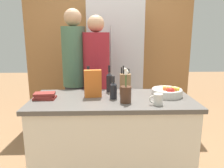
# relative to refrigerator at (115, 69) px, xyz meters

# --- Properties ---
(kitchen_island) EXTENTS (1.55, 0.71, 0.92)m
(kitchen_island) POSITION_rel_refrigerator_xyz_m (-0.08, -1.35, -0.53)
(kitchen_island) COLOR silver
(kitchen_island) RESTS_ON ground_plane
(back_wall_wood) EXTENTS (2.75, 0.12, 2.60)m
(back_wall_wood) POSITION_rel_refrigerator_xyz_m (-0.08, 0.36, 0.30)
(back_wall_wood) COLOR #9E6B3D
(back_wall_wood) RESTS_ON ground_plane
(refrigerator) EXTENTS (0.80, 0.62, 1.99)m
(refrigerator) POSITION_rel_refrigerator_xyz_m (0.00, 0.00, 0.00)
(refrigerator) COLOR #B7B7BC
(refrigerator) RESTS_ON ground_plane
(fruit_bowl) EXTENTS (0.30, 0.30, 0.10)m
(fruit_bowl) POSITION_rel_refrigerator_xyz_m (0.47, -1.29, -0.03)
(fruit_bowl) COLOR silver
(fruit_bowl) RESTS_ON kitchen_island
(knife_block) EXTENTS (0.11, 0.09, 0.29)m
(knife_block) POSITION_rel_refrigerator_xyz_m (0.06, -1.18, 0.03)
(knife_block) COLOR olive
(knife_block) RESTS_ON kitchen_island
(flower_vase) EXTENTS (0.10, 0.10, 0.32)m
(flower_vase) POSITION_rel_refrigerator_xyz_m (0.04, -1.49, 0.02)
(flower_vase) COLOR #4C2D1E
(flower_vase) RESTS_ON kitchen_island
(cereal_box) EXTENTS (0.17, 0.08, 0.27)m
(cereal_box) POSITION_rel_refrigerator_xyz_m (-0.27, -1.30, 0.06)
(cereal_box) COLOR orange
(cereal_box) RESTS_ON kitchen_island
(coffee_mug) EXTENTS (0.12, 0.08, 0.10)m
(coffee_mug) POSITION_rel_refrigerator_xyz_m (0.31, -1.56, -0.03)
(coffee_mug) COLOR silver
(coffee_mug) RESTS_ON kitchen_island
(book_stack) EXTENTS (0.20, 0.14, 0.06)m
(book_stack) POSITION_rel_refrigerator_xyz_m (-0.72, -1.36, -0.05)
(book_stack) COLOR maroon
(book_stack) RESTS_ON kitchen_island
(bottle_oil) EXTENTS (0.06, 0.06, 0.28)m
(bottle_oil) POSITION_rel_refrigerator_xyz_m (-0.10, -1.10, 0.04)
(bottle_oil) COLOR black
(bottle_oil) RESTS_ON kitchen_island
(bottle_vinegar) EXTENTS (0.07, 0.07, 0.22)m
(bottle_vinegar) POSITION_rel_refrigerator_xyz_m (-0.07, -1.36, 0.01)
(bottle_vinegar) COLOR black
(bottle_vinegar) RESTS_ON kitchen_island
(bottle_wine) EXTENTS (0.08, 0.08, 0.27)m
(bottle_wine) POSITION_rel_refrigerator_xyz_m (-0.33, -1.07, 0.03)
(bottle_wine) COLOR black
(bottle_wine) RESTS_ON kitchen_island
(person_at_sink) EXTENTS (0.30, 0.30, 1.83)m
(person_at_sink) POSITION_rel_refrigerator_xyz_m (-0.53, -0.61, 0.05)
(person_at_sink) COLOR #383842
(person_at_sink) RESTS_ON ground_plane
(person_in_blue) EXTENTS (0.33, 0.33, 1.75)m
(person_in_blue) POSITION_rel_refrigerator_xyz_m (-0.25, -0.67, -0.01)
(person_in_blue) COLOR #383842
(person_in_blue) RESTS_ON ground_plane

